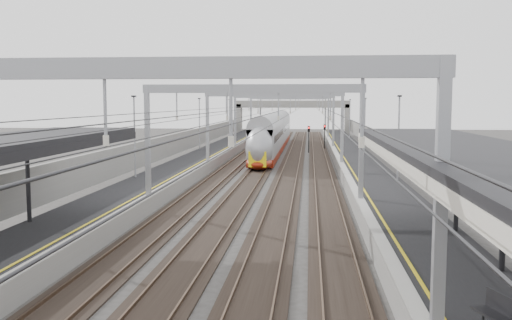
% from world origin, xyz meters
% --- Properties ---
extents(platform_left, '(4.00, 120.00, 1.00)m').
position_xyz_m(platform_left, '(-8.00, 45.00, 0.50)').
color(platform_left, black).
rests_on(platform_left, ground).
extents(platform_right, '(4.00, 120.00, 1.00)m').
position_xyz_m(platform_right, '(8.00, 45.00, 0.50)').
color(platform_right, black).
rests_on(platform_right, ground).
extents(tracks, '(11.40, 140.00, 0.20)m').
position_xyz_m(tracks, '(0.00, 45.00, 0.05)').
color(tracks, black).
rests_on(tracks, ground).
extents(overhead_line, '(13.00, 140.00, 6.60)m').
position_xyz_m(overhead_line, '(0.00, 51.62, 6.14)').
color(overhead_line, '#919399').
rests_on(overhead_line, platform_left).
extents(canopy_right, '(4.40, 30.00, 4.24)m').
position_xyz_m(canopy_right, '(8.03, 2.99, 5.09)').
color(canopy_right, black).
rests_on(canopy_right, platform_right).
extents(overbridge, '(22.00, 2.20, 6.90)m').
position_xyz_m(overbridge, '(0.00, 100.00, 5.31)').
color(overbridge, gray).
rests_on(overbridge, ground).
extents(wall_left, '(0.30, 120.00, 3.20)m').
position_xyz_m(wall_left, '(-11.20, 45.00, 1.60)').
color(wall_left, gray).
rests_on(wall_left, ground).
extents(wall_right, '(0.30, 120.00, 3.20)m').
position_xyz_m(wall_right, '(11.20, 45.00, 1.60)').
color(wall_right, gray).
rests_on(wall_right, ground).
extents(train, '(2.64, 48.15, 4.18)m').
position_xyz_m(train, '(-1.50, 63.69, 2.05)').
color(train, maroon).
rests_on(train, ground).
extents(bench, '(1.05, 1.91, 0.96)m').
position_xyz_m(bench, '(7.98, 2.35, 1.58)').
color(bench, black).
rests_on(bench, platform_right).
extents(signal_green, '(0.32, 0.32, 3.48)m').
position_xyz_m(signal_green, '(-5.20, 73.98, 2.42)').
color(signal_green, black).
rests_on(signal_green, ground).
extents(signal_red_near, '(0.32, 0.32, 3.48)m').
position_xyz_m(signal_red_near, '(3.20, 63.36, 2.42)').
color(signal_red_near, black).
rests_on(signal_red_near, ground).
extents(signal_red_far, '(0.32, 0.32, 3.48)m').
position_xyz_m(signal_red_far, '(5.40, 69.27, 2.42)').
color(signal_red_far, black).
rests_on(signal_red_far, ground).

